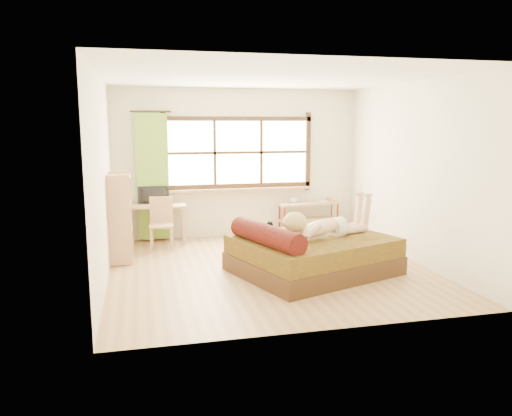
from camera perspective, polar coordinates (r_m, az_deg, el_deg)
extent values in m
plane|color=#9E754C|center=(7.29, 1.46, -6.92)|extent=(4.50, 4.50, 0.00)
plane|color=white|center=(7.01, 1.56, 14.73)|extent=(4.50, 4.50, 0.00)
plane|color=silver|center=(9.21, -2.07, 5.12)|extent=(4.50, 0.00, 4.50)
plane|color=silver|center=(4.90, 8.22, 0.99)|extent=(4.50, 0.00, 4.50)
plane|color=silver|center=(6.81, -17.15, 3.08)|extent=(0.00, 4.50, 4.50)
plane|color=silver|center=(7.90, 17.54, 3.92)|extent=(0.00, 4.50, 4.50)
cube|color=#FFEDBF|center=(9.19, -2.07, 6.36)|extent=(2.60, 0.01, 1.30)
cube|color=tan|center=(9.18, -1.95, 2.15)|extent=(2.80, 0.16, 0.04)
cube|color=olive|center=(8.94, -11.72, 3.49)|extent=(0.55, 0.10, 2.20)
cube|color=black|center=(7.13, 6.52, -6.29)|extent=(2.46, 2.21, 0.25)
cube|color=#37270C|center=(7.07, 6.56, -4.31)|extent=(2.41, 2.17, 0.25)
cylinder|color=black|center=(6.55, 1.21, -3.13)|extent=(0.73, 1.40, 0.28)
cube|color=tan|center=(8.82, -11.60, 0.27)|extent=(1.14, 0.59, 0.04)
cube|color=tan|center=(8.73, -14.90, -2.23)|extent=(0.05, 0.05, 0.66)
cube|color=tan|center=(8.67, -8.26, -2.08)|extent=(0.05, 0.05, 0.66)
cube|color=tan|center=(9.12, -14.63, -1.71)|extent=(0.05, 0.05, 0.66)
cube|color=tan|center=(9.07, -8.28, -1.56)|extent=(0.05, 0.05, 0.66)
imported|color=black|center=(8.85, -11.65, 1.42)|extent=(0.54, 0.11, 0.31)
cube|color=tan|center=(8.43, -10.76, -1.98)|extent=(0.42, 0.42, 0.04)
cube|color=tan|center=(8.56, -10.77, -0.18)|extent=(0.39, 0.07, 0.44)
cube|color=tan|center=(8.32, -11.90, -3.65)|extent=(0.04, 0.04, 0.38)
cube|color=tan|center=(8.31, -9.62, -3.60)|extent=(0.04, 0.04, 0.38)
cube|color=tan|center=(8.64, -11.77, -3.15)|extent=(0.04, 0.04, 0.38)
cube|color=tan|center=(8.63, -9.58, -3.10)|extent=(0.04, 0.04, 0.38)
cube|color=tan|center=(9.48, 6.07, 0.53)|extent=(1.24, 0.46, 0.04)
cube|color=tan|center=(9.53, 6.04, -1.26)|extent=(1.24, 0.46, 0.03)
cylinder|color=maroon|center=(9.18, 3.30, -1.51)|extent=(0.04, 0.04, 0.60)
cylinder|color=maroon|center=(9.68, 9.29, -1.04)|extent=(0.04, 0.04, 0.60)
cylinder|color=maroon|center=(9.40, 2.69, -1.24)|extent=(0.04, 0.04, 0.60)
cylinder|color=maroon|center=(9.89, 8.59, -0.80)|extent=(0.04, 0.04, 0.60)
cube|color=gold|center=(9.68, 8.47, 1.04)|extent=(0.11, 0.11, 0.08)
imported|color=gray|center=(9.37, 4.35, 0.90)|extent=(0.15, 0.15, 0.10)
imported|color=gray|center=(9.54, 7.21, 0.75)|extent=(0.20, 0.25, 0.02)
cube|color=tan|center=(7.93, -15.03, -5.48)|extent=(0.34, 0.55, 0.03)
cube|color=tan|center=(7.83, -15.16, -2.54)|extent=(0.34, 0.55, 0.03)
cube|color=tan|center=(7.76, -15.30, 0.46)|extent=(0.34, 0.55, 0.03)
cube|color=tan|center=(7.70, -15.44, 3.51)|extent=(0.34, 0.55, 0.03)
cube|color=tan|center=(7.52, -15.32, -1.43)|extent=(0.33, 0.04, 1.33)
cube|color=tan|center=(8.06, -15.14, -0.70)|extent=(0.33, 0.04, 1.33)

